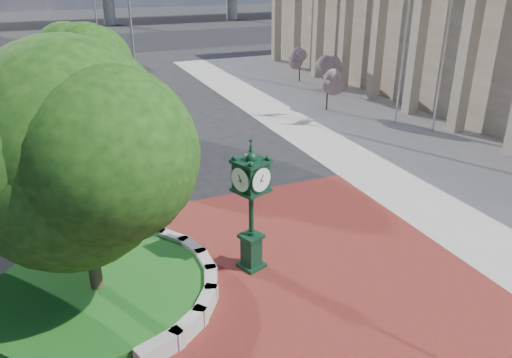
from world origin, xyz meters
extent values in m
plane|color=black|center=(0.00, 0.00, 0.00)|extent=(200.00, 200.00, 0.00)
cube|color=maroon|center=(0.00, -1.00, 0.02)|extent=(12.00, 12.00, 0.04)
cube|color=#9E9B93|center=(16.00, 10.00, 0.02)|extent=(20.00, 50.00, 0.04)
cube|color=#9E9B93|center=(-3.91, -3.01, 0.27)|extent=(1.29, 0.76, 0.54)
cube|color=#9E9B93|center=(-3.05, -2.54, 0.27)|extent=(1.20, 1.04, 0.54)
cube|color=#9E9B93|center=(-2.38, -1.84, 0.27)|extent=(1.00, 1.22, 0.54)
cube|color=#9E9B93|center=(-1.95, -0.96, 0.27)|extent=(0.71, 1.30, 0.54)
cube|color=#9E9B93|center=(-1.80, 0.00, 0.27)|extent=(0.35, 1.25, 0.54)
cube|color=#9E9B93|center=(-1.95, 0.96, 0.27)|extent=(0.71, 1.30, 0.54)
cube|color=#9E9B93|center=(-2.38, 1.84, 0.27)|extent=(1.00, 1.22, 0.54)
cube|color=#9E9B93|center=(-3.05, 2.54, 0.27)|extent=(1.20, 1.04, 0.54)
cube|color=#9E9B93|center=(-3.91, 3.01, 0.27)|extent=(1.29, 0.76, 0.54)
cylinder|color=#164915|center=(-5.00, 0.00, 0.20)|extent=(6.10, 6.10, 0.40)
cube|color=black|center=(16.80, 12.00, 4.00)|extent=(0.30, 40.00, 5.50)
cylinder|color=#9E9B93|center=(5.00, 70.00, 3.00)|extent=(1.80, 1.80, 6.00)
cylinder|color=#9E9B93|center=(25.00, 70.00, 3.00)|extent=(1.80, 1.80, 6.00)
cylinder|color=#38281C|center=(-5.00, 0.00, 1.08)|extent=(0.36, 0.36, 2.17)
sphere|color=#12360E|center=(-5.00, 0.00, 3.73)|extent=(5.20, 5.20, 5.20)
cylinder|color=#38281C|center=(-4.00, 18.00, 0.96)|extent=(0.36, 0.36, 1.92)
sphere|color=#12360E|center=(-4.00, 18.00, 3.25)|extent=(4.40, 4.40, 4.40)
cube|color=black|center=(-0.39, -0.26, 0.07)|extent=(0.92, 0.92, 0.14)
cube|color=black|center=(-0.39, -0.26, 0.62)|extent=(0.63, 0.63, 0.97)
cube|color=black|center=(-0.39, -0.26, 1.13)|extent=(0.80, 0.80, 0.11)
cylinder|color=black|center=(-0.39, -0.26, 1.94)|extent=(0.15, 0.15, 1.50)
cube|color=black|center=(-0.39, -0.26, 3.14)|extent=(1.03, 1.03, 0.80)
cylinder|color=white|center=(-0.24, -0.65, 3.14)|extent=(0.68, 0.31, 0.71)
cylinder|color=white|center=(-0.54, 0.13, 3.14)|extent=(0.68, 0.31, 0.71)
cylinder|color=white|center=(-0.78, -0.41, 3.14)|extent=(0.31, 0.68, 0.71)
cylinder|color=white|center=(0.00, -0.11, 3.14)|extent=(0.31, 0.68, 0.71)
sphere|color=black|center=(-0.39, -0.26, 3.69)|extent=(0.39, 0.39, 0.39)
cone|color=black|center=(-0.39, -0.26, 3.98)|extent=(0.16, 0.16, 0.44)
imported|color=#5F0D10|center=(1.17, 35.45, 0.74)|extent=(1.93, 4.39, 1.47)
cylinder|color=silver|center=(14.11, 8.24, 4.74)|extent=(0.11, 0.11, 9.48)
cylinder|color=silver|center=(13.24, 10.42, 4.74)|extent=(0.11, 0.11, 9.48)
cylinder|color=slate|center=(1.11, 27.27, 5.09)|extent=(0.18, 0.18, 10.18)
cylinder|color=slate|center=(0.47, 45.29, 4.43)|extent=(0.16, 0.16, 8.85)
cylinder|color=#38281C|center=(11.01, 14.64, 0.60)|extent=(0.10, 0.10, 1.20)
sphere|color=#B15899|center=(11.01, 14.64, 1.60)|extent=(1.20, 1.20, 1.20)
cylinder|color=#38281C|center=(13.45, 18.88, 0.60)|extent=(0.10, 0.10, 1.20)
sphere|color=#B15899|center=(13.45, 18.88, 1.60)|extent=(1.20, 1.20, 1.20)
cylinder|color=#38281C|center=(13.33, 22.91, 0.60)|extent=(0.10, 0.10, 1.20)
sphere|color=#B15899|center=(13.33, 22.91, 1.60)|extent=(1.20, 1.20, 1.20)
camera|label=1|loc=(-5.41, -12.54, 8.81)|focal=35.00mm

